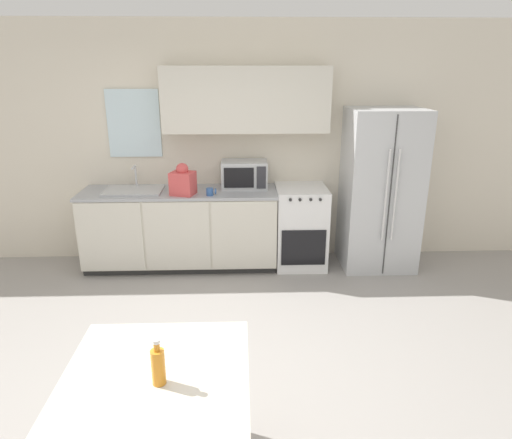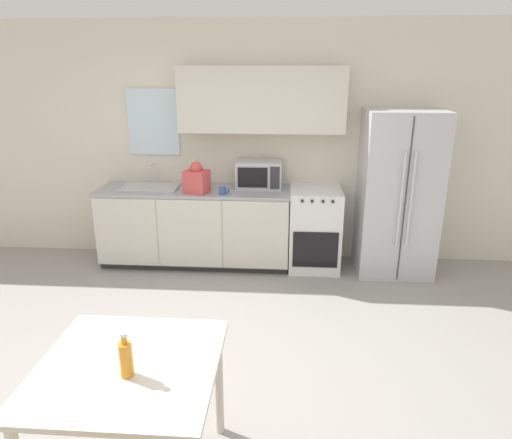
{
  "view_description": "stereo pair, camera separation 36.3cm",
  "coord_description": "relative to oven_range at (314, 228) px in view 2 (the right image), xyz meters",
  "views": [
    {
      "loc": [
        0.2,
        -2.85,
        2.22
      ],
      "look_at": [
        0.32,
        0.59,
        1.05
      ],
      "focal_mm": 32.0,
      "sensor_mm": 36.0,
      "label": 1
    },
    {
      "loc": [
        0.56,
        -2.85,
        2.22
      ],
      "look_at": [
        0.32,
        0.59,
        1.05
      ],
      "focal_mm": 32.0,
      "sensor_mm": 36.0,
      "label": 2
    }
  ],
  "objects": [
    {
      "name": "dining_table",
      "position": [
        -1.11,
        -2.99,
        0.19
      ],
      "size": [
        0.92,
        0.91,
        0.77
      ],
      "color": "beige",
      "rests_on": "ground_plane"
    },
    {
      "name": "wall_back",
      "position": [
        -0.84,
        0.3,
        0.98
      ],
      "size": [
        12.0,
        0.38,
        2.7
      ],
      "color": "beige",
      "rests_on": "ground_plane"
    },
    {
      "name": "kitchen_counter",
      "position": [
        -1.36,
        -0.01,
        -0.01
      ],
      "size": [
        2.17,
        0.64,
        0.9
      ],
      "color": "#333333",
      "rests_on": "ground_plane"
    },
    {
      "name": "microwave",
      "position": [
        -0.64,
        0.11,
        0.59
      ],
      "size": [
        0.51,
        0.33,
        0.31
      ],
      "color": "#B7BABC",
      "rests_on": "kitchen_counter"
    },
    {
      "name": "ground_plane",
      "position": [
        -0.88,
        -2.05,
        -0.46
      ],
      "size": [
        12.0,
        12.0,
        0.0
      ],
      "primitive_type": "plane",
      "color": "gray"
    },
    {
      "name": "oven_range",
      "position": [
        0.0,
        0.0,
        0.0
      ],
      "size": [
        0.57,
        0.62,
        0.92
      ],
      "color": "white",
      "rests_on": "ground_plane"
    },
    {
      "name": "refrigerator",
      "position": [
        0.88,
        -0.03,
        0.43
      ],
      "size": [
        0.8,
        0.71,
        1.79
      ],
      "color": "silver",
      "rests_on": "ground_plane"
    },
    {
      "name": "kitchen_sink",
      "position": [
        -1.86,
        0.0,
        0.46
      ],
      "size": [
        0.63,
        0.42,
        0.26
      ],
      "color": "#B7BABC",
      "rests_on": "kitchen_counter"
    },
    {
      "name": "coffee_mug",
      "position": [
        -1.0,
        -0.21,
        0.48
      ],
      "size": [
        0.11,
        0.08,
        0.08
      ],
      "color": "#335999",
      "rests_on": "kitchen_counter"
    },
    {
      "name": "drink_bottle",
      "position": [
        -1.08,
        -3.07,
        0.41
      ],
      "size": [
        0.07,
        0.07,
        0.24
      ],
      "color": "orange",
      "rests_on": "dining_table"
    },
    {
      "name": "grocery_bag_0",
      "position": [
        -1.3,
        -0.16,
        0.59
      ],
      "size": [
        0.29,
        0.26,
        0.34
      ],
      "rotation": [
        0.0,
        0.0,
        -0.29
      ],
      "color": "#D14C4C",
      "rests_on": "kitchen_counter"
    }
  ]
}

